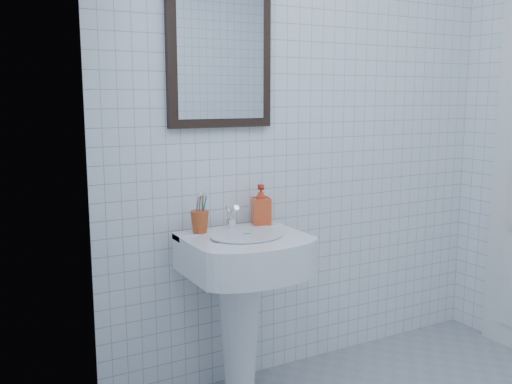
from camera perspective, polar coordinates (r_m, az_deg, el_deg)
wall_back at (r=2.86m, az=5.44°, el=6.93°), size 2.20×0.02×2.50m
wall_left at (r=1.28m, az=-5.08°, el=3.70°), size 0.02×2.40×2.50m
washbasin at (r=2.56m, az=-1.46°, el=-9.71°), size 0.52×0.38×0.80m
faucet at (r=2.56m, az=-2.46°, el=-2.71°), size 0.05×0.10×0.12m
toothbrush_cup at (r=2.50m, az=-5.65°, el=-2.98°), size 0.08×0.08×0.10m
soap_dispenser at (r=2.65m, az=0.49°, el=-1.26°), size 0.10×0.10×0.18m
wall_mirror at (r=2.60m, az=-3.61°, el=13.31°), size 0.50×0.04×0.62m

